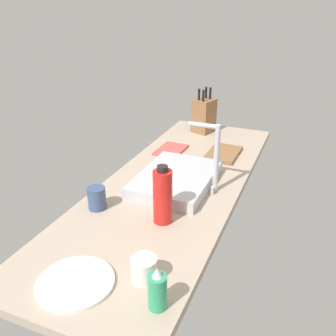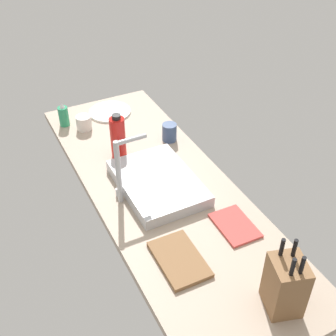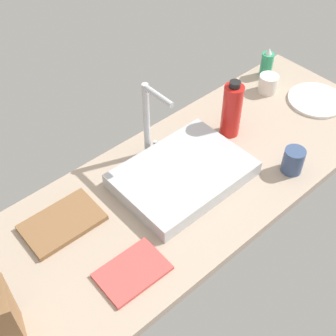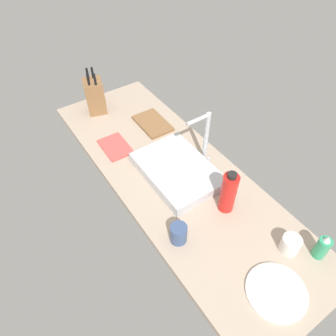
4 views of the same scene
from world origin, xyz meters
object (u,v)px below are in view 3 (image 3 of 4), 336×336
Objects in this scene: soap_bottle at (267,64)px; ceramic_cup at (268,84)px; faucet at (150,117)px; dinner_plate at (317,100)px; coffee_mug at (293,161)px; sink_basin at (183,174)px; cutting_board at (62,223)px; dish_towel at (132,272)px; water_bottle at (232,110)px.

soap_bottle reaches higher than ceramic_cup.
soap_bottle is 12.43cm from ceramic_cup.
soap_bottle is at bearing 4.35° from faucet.
faucet is 79.10cm from dinner_plate.
coffee_mug is at bearing -50.28° from faucet.
faucet reaches higher than dinner_plate.
coffee_mug is at bearing -34.69° from sink_basin.
cutting_board is at bearing 172.16° from dinner_plate.
cutting_board is 82.86cm from coffee_mug.
faucet is 1.31× the size of dinner_plate.
dish_towel is at bearing 175.98° from coffee_mug.
faucet reaches higher than coffee_mug.
dinner_plate is (1.38, -27.17, -5.41)cm from soap_bottle.
ceramic_cup reaches higher than sink_basin.
soap_bottle is (72.20, 22.66, 3.25)cm from sink_basin.
sink_basin is 2.22× the size of dish_towel.
sink_basin reaches higher than cutting_board.
water_bottle reaches higher than sink_basin.
dinner_plate is at bearing -61.32° from ceramic_cup.
soap_bottle is 27.74cm from dinner_plate.
coffee_mug reaches higher than ceramic_cup.
cutting_board is at bearing 164.93° from sink_basin.
ceramic_cup is at bearing -2.66° from faucet.
ceramic_cup is (-10.21, 18.67, 3.32)cm from dinner_plate.
soap_bottle reaches higher than dinner_plate.
faucet is at bearing -175.65° from soap_bottle.
ceramic_cup is (106.18, 2.64, 3.02)cm from cutting_board.
cutting_board is 106.26cm from ceramic_cup.
sink_basin is 39.71cm from coffee_mug.
soap_bottle is 1.45× the size of coffee_mug.
faucet is 1.25× the size of cutting_board.
cutting_board reaches higher than dish_towel.
faucet is (-0.38, 17.13, 15.66)cm from sink_basin.
ceramic_cup is at bearing -136.12° from soap_bottle.
sink_basin is 44.38cm from cutting_board.
dinner_plate is (42.56, -11.06, -10.64)cm from water_bottle.
sink_basin is 1.81× the size of cutting_board.
dinner_plate is at bearing -3.50° from sink_basin.
dinner_plate is at bearing -87.08° from soap_bottle.
water_bottle is 34.03cm from ceramic_cup.
sink_basin is 1.90× the size of dinner_plate.
sink_basin is 64.94cm from ceramic_cup.
coffee_mug is (75.42, -34.10, 3.88)cm from cutting_board.
faucet is 46.25cm from cutting_board.
water_bottle is 2.89× the size of ceramic_cup.
sink_basin reaches higher than dinner_plate.
soap_bottle is at bearing 43.88° from ceramic_cup.
sink_basin is 5.53× the size of ceramic_cup.
sink_basin is at bearing 176.50° from dinner_plate.
sink_basin is 23.22cm from faucet.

